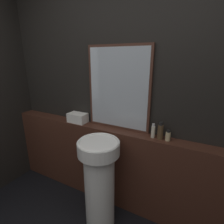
% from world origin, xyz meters
% --- Properties ---
extents(wall_back, '(8.00, 0.06, 2.50)m').
position_xyz_m(wall_back, '(0.00, 1.68, 1.25)').
color(wall_back, black).
rests_on(wall_back, ground_plane).
extents(vanity_counter, '(2.86, 0.17, 0.92)m').
position_xyz_m(vanity_counter, '(0.00, 1.57, 0.46)').
color(vanity_counter, '#422319').
rests_on(vanity_counter, ground_plane).
extents(pedestal_sink, '(0.39, 0.39, 0.95)m').
position_xyz_m(pedestal_sink, '(-0.00, 1.22, 0.52)').
color(pedestal_sink, white).
rests_on(pedestal_sink, ground_plane).
extents(mirror, '(0.69, 0.03, 0.86)m').
position_xyz_m(mirror, '(-0.01, 1.63, 1.35)').
color(mirror, '#47281E').
rests_on(mirror, vanity_counter).
extents(towel_stack, '(0.22, 0.14, 0.11)m').
position_xyz_m(towel_stack, '(-0.51, 1.57, 0.98)').
color(towel_stack, white).
rests_on(towel_stack, vanity_counter).
extents(shampoo_bottle, '(0.04, 0.04, 0.14)m').
position_xyz_m(shampoo_bottle, '(0.40, 1.57, 0.99)').
color(shampoo_bottle, beige).
rests_on(shampoo_bottle, vanity_counter).
extents(conditioner_bottle, '(0.05, 0.05, 0.17)m').
position_xyz_m(conditioner_bottle, '(0.46, 1.57, 1.00)').
color(conditioner_bottle, '#4C3823').
rests_on(conditioner_bottle, vanity_counter).
extents(lotion_bottle, '(0.05, 0.05, 0.10)m').
position_xyz_m(lotion_bottle, '(0.54, 1.57, 0.97)').
color(lotion_bottle, '#C6B284').
rests_on(lotion_bottle, vanity_counter).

